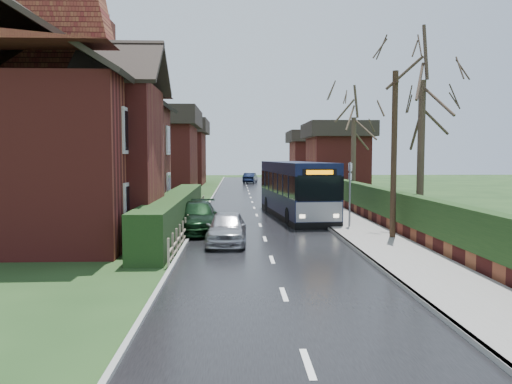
{
  "coord_description": "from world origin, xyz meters",
  "views": [
    {
      "loc": [
        -1.12,
        -17.68,
        3.32
      ],
      "look_at": [
        -0.3,
        3.42,
        1.8
      ],
      "focal_mm": 35.0,
      "sensor_mm": 36.0,
      "label": 1
    }
  ],
  "objects_px": {
    "car_silver": "(227,228)",
    "telegraph_pole": "(394,156)",
    "bus": "(296,190)",
    "car_green": "(196,217)",
    "brick_house": "(64,132)",
    "bus_stop_sign": "(350,185)"
  },
  "relations": [
    {
      "from": "brick_house",
      "to": "car_green",
      "type": "xyz_separation_m",
      "value": [
        5.83,
        -0.78,
        -3.71
      ]
    },
    {
      "from": "brick_house",
      "to": "car_silver",
      "type": "height_order",
      "value": "brick_house"
    },
    {
      "from": "bus",
      "to": "car_green",
      "type": "height_order",
      "value": "bus"
    },
    {
      "from": "brick_house",
      "to": "car_silver",
      "type": "bearing_deg",
      "value": -27.56
    },
    {
      "from": "bus",
      "to": "bus_stop_sign",
      "type": "distance_m",
      "value": 5.14
    },
    {
      "from": "car_silver",
      "to": "telegraph_pole",
      "type": "distance_m",
      "value": 7.08
    },
    {
      "from": "brick_house",
      "to": "telegraph_pole",
      "type": "distance_m",
      "value": 14.15
    },
    {
      "from": "car_green",
      "to": "bus_stop_sign",
      "type": "distance_m",
      "value": 7.06
    },
    {
      "from": "car_green",
      "to": "bus_stop_sign",
      "type": "height_order",
      "value": "bus_stop_sign"
    },
    {
      "from": "bus",
      "to": "bus_stop_sign",
      "type": "xyz_separation_m",
      "value": [
        1.9,
        -4.74,
        0.52
      ]
    },
    {
      "from": "car_silver",
      "to": "bus_stop_sign",
      "type": "height_order",
      "value": "bus_stop_sign"
    },
    {
      "from": "bus_stop_sign",
      "to": "telegraph_pole",
      "type": "bearing_deg",
      "value": -72.68
    },
    {
      "from": "car_green",
      "to": "bus_stop_sign",
      "type": "bearing_deg",
      "value": 3.59
    },
    {
      "from": "bus_stop_sign",
      "to": "car_silver",
      "type": "bearing_deg",
      "value": -147.74
    },
    {
      "from": "car_green",
      "to": "telegraph_pole",
      "type": "distance_m",
      "value": 8.7
    },
    {
      "from": "bus",
      "to": "car_silver",
      "type": "distance_m",
      "value": 9.14
    },
    {
      "from": "car_green",
      "to": "bus_stop_sign",
      "type": "relative_size",
      "value": 1.5
    },
    {
      "from": "brick_house",
      "to": "bus",
      "type": "height_order",
      "value": "brick_house"
    },
    {
      "from": "car_silver",
      "to": "telegraph_pole",
      "type": "xyz_separation_m",
      "value": [
        6.51,
        0.57,
        2.72
      ]
    },
    {
      "from": "bus_stop_sign",
      "to": "car_green",
      "type": "bearing_deg",
      "value": -175.96
    },
    {
      "from": "car_green",
      "to": "brick_house",
      "type": "bearing_deg",
      "value": 170.91
    },
    {
      "from": "car_green",
      "to": "car_silver",
      "type": "bearing_deg",
      "value": -66.5
    }
  ]
}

